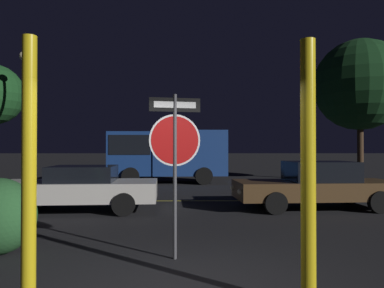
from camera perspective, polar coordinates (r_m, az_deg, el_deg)
name	(u,v)px	position (r m, az deg, el deg)	size (l,w,h in m)	color
road_center_stripe	(181,201)	(12.55, -1.73, -8.64)	(37.13, 0.12, 0.01)	gold
stop_sign	(175,143)	(5.91, -2.62, 0.08)	(0.81, 0.19, 2.60)	#4C4C51
yellow_pole_left	(29,173)	(4.41, -23.59, -4.01)	(0.16, 0.16, 2.96)	yellow
yellow_pole_right	(308,173)	(4.30, 17.28, -4.24)	(0.16, 0.16, 2.94)	yellow
passing_car_2	(79,188)	(10.96, -16.77, -6.37)	(4.53, 2.22, 1.25)	silver
passing_car_3	(316,185)	(11.43, 18.44, -5.97)	(4.75, 2.09, 1.37)	brown
delivery_truck	(165,153)	(19.02, -4.19, -1.31)	(5.90, 2.61, 2.64)	navy
street_lamp	(24,97)	(20.28, -24.24, 6.51)	(0.45, 0.45, 6.53)	#4C4C51
tree_0	(360,85)	(21.99, 24.22, 8.20)	(4.81, 4.81, 7.53)	#422D1E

